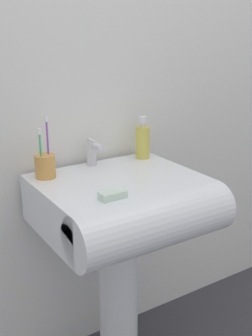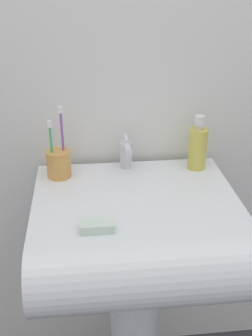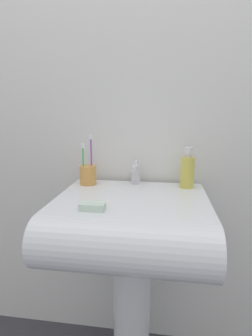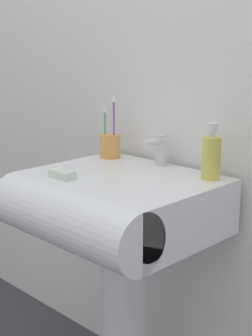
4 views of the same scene
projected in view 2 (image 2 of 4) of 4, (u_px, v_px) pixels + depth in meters
The scene contains 7 objects.
wall_back at pixel (125, 47), 1.25m from camera, with size 5.00×0.05×2.40m, color silver.
sink_pedestal at pixel (134, 327), 1.40m from camera, with size 0.15×0.15×0.67m, color white.
sink_basin at pixel (138, 234), 1.16m from camera, with size 0.57×0.52×0.17m.
faucet at pixel (126, 152), 1.30m from camera, with size 0.04×0.11×0.10m.
toothbrush_cup at pixel (59, 163), 1.26m from camera, with size 0.07×0.07×0.22m.
soap_bottle at pixel (198, 147), 1.30m from camera, with size 0.06×0.06×0.17m.
bar_soap at pixel (97, 226), 1.02m from camera, with size 0.08×0.04×0.02m, color silver.
Camera 2 is at (-0.13, -1.01, 1.44)m, focal length 45.00 mm.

